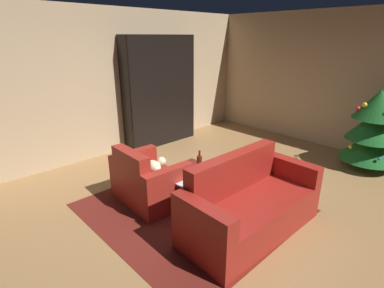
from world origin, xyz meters
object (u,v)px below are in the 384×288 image
(armchair_red, at_px, (148,182))
(decorated_tree, at_px, (374,129))
(bookshelf_unit, at_px, (163,90))
(bottle_on_table, at_px, (199,164))
(couch_red, at_px, (249,206))
(book_stack_on_table, at_px, (197,175))
(coffee_table, at_px, (194,180))

(armchair_red, height_order, decorated_tree, decorated_tree)
(bookshelf_unit, xyz_separation_m, bottle_on_table, (2.31, -1.24, -0.57))
(armchair_red, bearing_deg, couch_red, 19.18)
(book_stack_on_table, distance_m, bottle_on_table, 0.19)
(couch_red, xyz_separation_m, coffee_table, (-0.83, -0.10, 0.07))
(bookshelf_unit, relative_size, decorated_tree, 1.61)
(couch_red, relative_size, book_stack_on_table, 8.31)
(coffee_table, relative_size, book_stack_on_table, 2.79)
(couch_red, distance_m, book_stack_on_table, 0.80)
(armchair_red, bearing_deg, book_stack_on_table, 34.37)
(book_stack_on_table, bearing_deg, armchair_red, -145.63)
(armchair_red, bearing_deg, bottle_on_table, 48.26)
(coffee_table, xyz_separation_m, book_stack_on_table, (0.04, 0.02, 0.08))
(couch_red, relative_size, decorated_tree, 1.30)
(bookshelf_unit, relative_size, coffee_table, 3.68)
(couch_red, distance_m, bottle_on_table, 0.92)
(book_stack_on_table, distance_m, decorated_tree, 3.29)
(couch_red, distance_m, decorated_tree, 3.04)
(couch_red, bearing_deg, bookshelf_unit, 157.95)
(coffee_table, distance_m, book_stack_on_table, 0.10)
(armchair_red, height_order, bottle_on_table, armchair_red)
(bookshelf_unit, xyz_separation_m, couch_red, (3.20, -1.29, -0.82))
(armchair_red, xyz_separation_m, book_stack_on_table, (0.57, 0.39, 0.17))
(bookshelf_unit, relative_size, couch_red, 1.24)
(armchair_red, distance_m, couch_red, 1.44)
(decorated_tree, bearing_deg, book_stack_on_table, -110.70)
(bookshelf_unit, distance_m, book_stack_on_table, 2.85)
(book_stack_on_table, height_order, decorated_tree, decorated_tree)
(coffee_table, distance_m, bottle_on_table, 0.24)
(book_stack_on_table, bearing_deg, couch_red, 5.87)
(bottle_on_table, distance_m, decorated_tree, 3.20)
(bookshelf_unit, bearing_deg, bottle_on_table, -28.18)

